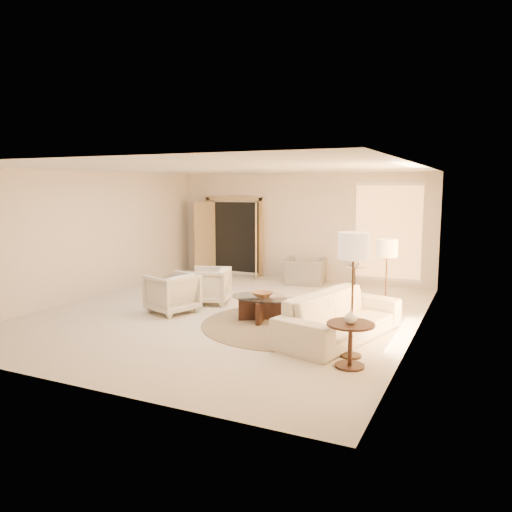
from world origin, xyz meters
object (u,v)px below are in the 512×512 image
at_px(accent_chair, 305,267).
at_px(side_table, 354,275).
at_px(coffee_table, 263,305).
at_px(end_vase, 351,317).
at_px(floor_lamp_near, 387,252).
at_px(side_vase, 355,261).
at_px(floor_lamp_far, 354,252).
at_px(bowl, 263,294).
at_px(armchair_right, 172,291).
at_px(end_table, 350,337).
at_px(sofa, 341,316).
at_px(armchair_left, 209,284).

xyz_separation_m(accent_chair, side_table, (1.27, 0.00, -0.10)).
xyz_separation_m(coffee_table, end_vase, (2.09, -1.71, 0.43)).
bearing_deg(floor_lamp_near, side_vase, 114.32).
height_order(coffee_table, side_table, side_table).
relative_size(floor_lamp_far, bowl, 4.98).
relative_size(side_table, side_vase, 2.16).
bearing_deg(armchair_right, floor_lamp_far, 94.03).
relative_size(coffee_table, end_vase, 8.26).
bearing_deg(floor_lamp_near, end_table, -90.00).
distance_m(sofa, armchair_left, 3.43).
distance_m(coffee_table, end_table, 2.70).
height_order(sofa, accent_chair, accent_chair).
xyz_separation_m(floor_lamp_near, floor_lamp_far, (-0.09, -2.11, 0.25)).
bearing_deg(coffee_table, side_vase, 77.08).
xyz_separation_m(armchair_right, coffee_table, (1.84, 0.24, -0.15)).
distance_m(sofa, bowl, 1.69).
distance_m(end_vase, side_vase, 5.45).
xyz_separation_m(armchair_right, floor_lamp_far, (3.84, -1.05, 1.12)).
distance_m(end_table, side_vase, 5.46).
relative_size(side_table, end_vase, 2.91).
distance_m(armchair_left, floor_lamp_far, 4.28).
relative_size(end_table, floor_lamp_far, 0.36).
distance_m(floor_lamp_near, end_vase, 2.59).
bearing_deg(end_table, floor_lamp_far, 102.18).
xyz_separation_m(coffee_table, floor_lamp_far, (2.00, -1.30, 1.27)).
bearing_deg(armchair_left, coffee_table, 46.78).
xyz_separation_m(sofa, coffee_table, (-1.61, 0.49, -0.09)).
height_order(end_vase, side_vase, end_vase).
xyz_separation_m(sofa, bowl, (-1.61, 0.49, 0.12)).
bearing_deg(end_table, coffee_table, 140.68).
bearing_deg(side_table, accent_chair, -180.00).
relative_size(end_vase, side_vase, 0.74).
xyz_separation_m(end_table, side_vase, (-1.26, 5.31, 0.25)).
relative_size(sofa, end_vase, 13.34).
bearing_deg(end_table, armchair_right, 159.52).
relative_size(coffee_table, end_table, 2.38).
bearing_deg(armchair_right, coffee_table, 116.88).
bearing_deg(bowl, side_table, 77.08).
height_order(end_table, bowl, end_table).
xyz_separation_m(armchair_right, end_vase, (3.93, -1.47, 0.28)).
relative_size(bowl, end_vase, 1.93).
xyz_separation_m(accent_chair, bowl, (0.44, -3.60, 0.05)).
distance_m(armchair_right, end_vase, 4.20).
bearing_deg(side_table, floor_lamp_near, -65.68).
relative_size(end_table, side_table, 1.19).
bearing_deg(side_vase, armchair_right, -124.78).
bearing_deg(floor_lamp_near, sofa, -109.91).
height_order(armchair_right, side_table, armchair_right).
distance_m(accent_chair, bowl, 3.63).
bearing_deg(floor_lamp_near, armchair_left, -179.03).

